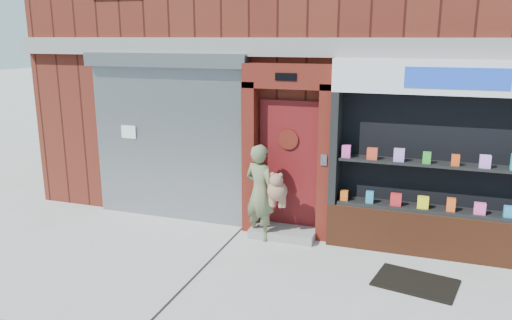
% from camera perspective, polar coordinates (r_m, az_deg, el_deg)
% --- Properties ---
extents(ground, '(80.00, 80.00, 0.00)m').
position_cam_1_polar(ground, '(6.95, 5.35, -14.63)').
color(ground, '#9E9E99').
rests_on(ground, ground).
extents(building, '(12.00, 8.16, 8.00)m').
position_cam_1_polar(building, '(12.04, 12.85, 16.86)').
color(building, '#541B13').
rests_on(building, ground).
extents(shutter_bay, '(3.10, 0.30, 3.04)m').
position_cam_1_polar(shutter_bay, '(9.15, -10.03, 3.67)').
color(shutter_bay, gray).
rests_on(shutter_bay, ground).
extents(red_door_bay, '(1.52, 0.58, 2.90)m').
position_cam_1_polar(red_door_bay, '(8.31, 3.58, 0.97)').
color(red_door_bay, '#4D130D').
rests_on(red_door_bay, ground).
extents(pharmacy_bay, '(3.50, 0.41, 3.00)m').
position_cam_1_polar(pharmacy_bay, '(8.02, 20.96, -1.05)').
color(pharmacy_bay, '#5C2915').
rests_on(pharmacy_bay, ground).
extents(woman, '(0.83, 0.59, 1.62)m').
position_cam_1_polar(woman, '(8.26, 0.70, -3.65)').
color(woman, '#606744').
rests_on(woman, ground).
extents(doormat, '(1.20, 0.95, 0.03)m').
position_cam_1_polar(doormat, '(7.43, 17.75, -13.20)').
color(doormat, black).
rests_on(doormat, ground).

